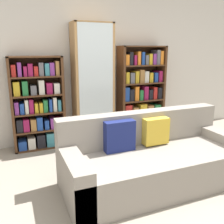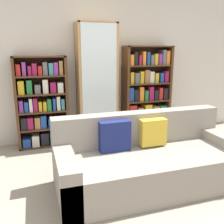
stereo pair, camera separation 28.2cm
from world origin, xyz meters
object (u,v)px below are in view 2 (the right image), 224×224
object	(u,v)px
display_cabinet	(97,84)
bookshelf_right	(146,93)
bookshelf_left	(42,104)
couch	(148,162)
wine_bottle	(131,144)

from	to	relation	value
display_cabinet	bookshelf_right	size ratio (longest dim) A/B	1.22
bookshelf_left	display_cabinet	distance (m)	0.96
couch	display_cabinet	world-z (taller)	display_cabinet
display_cabinet	bookshelf_left	bearing A→B (deg)	179.04
display_cabinet	wine_bottle	size ratio (longest dim) A/B	5.04
display_cabinet	bookshelf_right	bearing A→B (deg)	0.93
couch	display_cabinet	bearing A→B (deg)	96.81
couch	bookshelf_left	world-z (taller)	bookshelf_left
bookshelf_left	display_cabinet	world-z (taller)	display_cabinet
bookshelf_left	wine_bottle	bearing A→B (deg)	-32.33
bookshelf_right	wine_bottle	world-z (taller)	bookshelf_right
display_cabinet	wine_bottle	distance (m)	1.18
display_cabinet	wine_bottle	xyz separation A→B (m)	(0.33, -0.77, -0.83)
couch	bookshelf_right	size ratio (longest dim) A/B	1.32
couch	wine_bottle	bearing A→B (deg)	81.46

